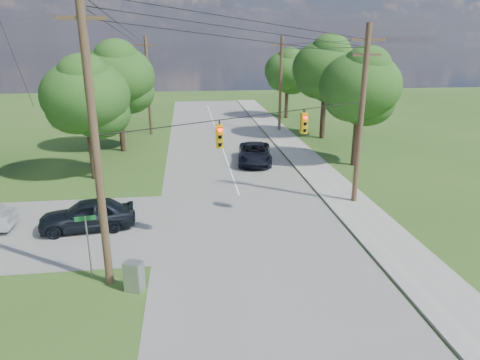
{
  "coord_description": "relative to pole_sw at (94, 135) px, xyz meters",
  "views": [
    {
      "loc": [
        -1.16,
        -15.7,
        9.59
      ],
      "look_at": [
        1.42,
        5.0,
        2.74
      ],
      "focal_mm": 32.0,
      "sensor_mm": 36.0,
      "label": 1
    }
  ],
  "objects": [
    {
      "name": "control_cabinet",
      "position": [
        1.1,
        -0.74,
        -5.59
      ],
      "size": [
        0.84,
        0.74,
        1.27
      ],
      "primitive_type": "cube",
      "rotation": [
        0.0,
        0.0,
        -0.4
      ],
      "color": "#929497",
      "rests_on": "ground"
    },
    {
      "name": "tree_e_mid",
      "position": [
        17.1,
        25.6,
        0.68
      ],
      "size": [
        6.6,
        6.6,
        9.64
      ],
      "color": "#452F22",
      "rests_on": "ground"
    },
    {
      "name": "tree_e_far",
      "position": [
        16.1,
        37.6,
        -0.31
      ],
      "size": [
        5.8,
        5.8,
        8.32
      ],
      "color": "#452F22",
      "rests_on": "ground"
    },
    {
      "name": "car_cross_dark",
      "position": [
        -1.96,
        5.48,
        -5.37
      ],
      "size": [
        5.04,
        2.5,
        1.65
      ],
      "primitive_type": "imported",
      "rotation": [
        0.0,
        0.0,
        -1.46
      ],
      "color": "black",
      "rests_on": "cross_road"
    },
    {
      "name": "pole_north_e",
      "position": [
        13.5,
        29.6,
        -1.1
      ],
      "size": [
        2.0,
        0.32,
        10.0
      ],
      "color": "brown",
      "rests_on": "ground"
    },
    {
      "name": "street_name_sign",
      "position": [
        -0.84,
        0.6,
        -4.47
      ],
      "size": [
        0.83,
        0.16,
        2.78
      ],
      "rotation": [
        0.0,
        0.0,
        0.16
      ],
      "color": "#929497",
      "rests_on": "ground"
    },
    {
      "name": "pole_north_w",
      "position": [
        -0.4,
        29.6,
        -1.1
      ],
      "size": [
        2.0,
        0.32,
        10.0
      ],
      "color": "brown",
      "rests_on": "ground"
    },
    {
      "name": "power_lines",
      "position": [
        6.1,
        11.14,
        2.93
      ],
      "size": [
        13.93,
        29.62,
        4.93
      ],
      "color": "black",
      "rests_on": "ground"
    },
    {
      "name": "traffic_signals",
      "position": [
        7.15,
        4.03,
        -0.73
      ],
      "size": [
        4.91,
        3.27,
        1.05
      ],
      "color": "gold",
      "rests_on": "ground"
    },
    {
      "name": "tree_e_near",
      "position": [
        16.6,
        15.6,
        0.02
      ],
      "size": [
        6.2,
        6.2,
        8.81
      ],
      "color": "#452F22",
      "rests_on": "ground"
    },
    {
      "name": "car_main_north",
      "position": [
        8.79,
        17.16,
        -5.42
      ],
      "size": [
        3.34,
        5.93,
        1.56
      ],
      "primitive_type": "imported",
      "rotation": [
        0.0,
        0.0,
        -0.14
      ],
      "color": "black",
      "rests_on": "main_road"
    },
    {
      "name": "pole_ne",
      "position": [
        13.5,
        7.6,
        -0.76
      ],
      "size": [
        2.0,
        0.32,
        10.5
      ],
      "color": "brown",
      "rests_on": "ground"
    },
    {
      "name": "main_road",
      "position": [
        6.6,
        4.6,
        -6.21
      ],
      "size": [
        10.0,
        100.0,
        0.03
      ],
      "primitive_type": "cube",
      "color": "gray",
      "rests_on": "ground"
    },
    {
      "name": "tree_w_near",
      "position": [
        -3.4,
        14.6,
        -0.3
      ],
      "size": [
        6.0,
        6.0,
        8.4
      ],
      "color": "#452F22",
      "rests_on": "ground"
    },
    {
      "name": "ground",
      "position": [
        4.6,
        -0.4,
        -6.23
      ],
      "size": [
        140.0,
        140.0,
        0.0
      ],
      "primitive_type": "plane",
      "color": "#2C501A",
      "rests_on": "ground"
    },
    {
      "name": "tree_w_mid",
      "position": [
        -2.4,
        22.6,
        0.35
      ],
      "size": [
        6.4,
        6.4,
        9.22
      ],
      "color": "#452F22",
      "rests_on": "ground"
    },
    {
      "name": "pole_sw",
      "position": [
        0.0,
        0.0,
        0.0
      ],
      "size": [
        2.0,
        0.32,
        12.0
      ],
      "color": "brown",
      "rests_on": "ground"
    },
    {
      "name": "sidewalk_east",
      "position": [
        13.3,
        4.6,
        -6.17
      ],
      "size": [
        2.6,
        100.0,
        0.12
      ],
      "primitive_type": "cube",
      "color": "#AAA89F",
      "rests_on": "ground"
    },
    {
      "name": "tree_w_far",
      "position": [
        -4.4,
        32.6,
        0.02
      ],
      "size": [
        6.0,
        6.0,
        8.73
      ],
      "color": "#452F22",
      "rests_on": "ground"
    }
  ]
}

